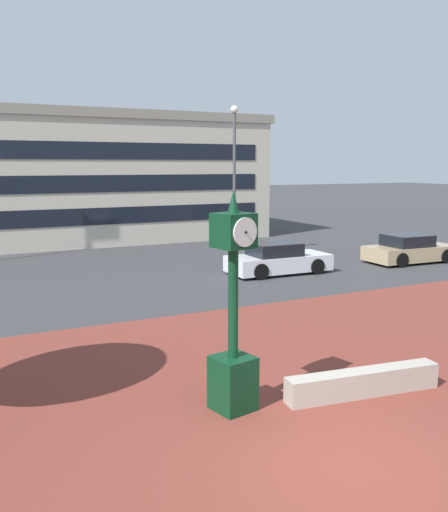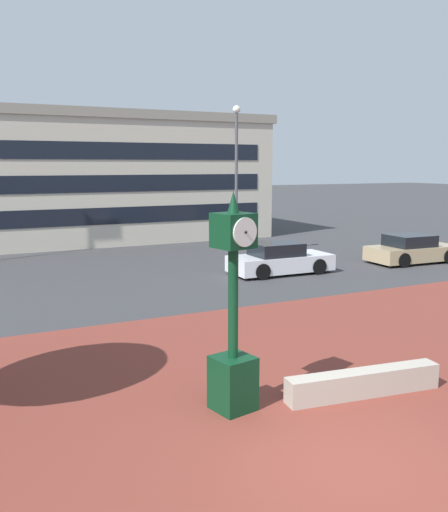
{
  "view_description": "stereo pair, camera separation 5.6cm",
  "coord_description": "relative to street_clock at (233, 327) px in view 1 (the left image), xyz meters",
  "views": [
    {
      "loc": [
        -5.11,
        -6.03,
        4.4
      ],
      "look_at": [
        -0.75,
        2.62,
        2.82
      ],
      "focal_mm": 39.25,
      "sensor_mm": 36.0,
      "label": 1
    },
    {
      "loc": [
        -5.06,
        -6.06,
        4.4
      ],
      "look_at": [
        -0.75,
        2.62,
        2.82
      ],
      "focal_mm": 39.25,
      "sensor_mm": 36.0,
      "label": 2
    }
  ],
  "objects": [
    {
      "name": "car_street_near",
      "position": [
        14.43,
        10.19,
        -0.97
      ],
      "size": [
        4.23,
        2.11,
        1.28
      ],
      "rotation": [
        0.0,
        0.0,
        4.67
      ],
      "color": "tan",
      "rests_on": "ground"
    },
    {
      "name": "street_lamp_post",
      "position": [
        7.81,
        14.79,
        2.75
      ],
      "size": [
        0.36,
        0.36,
        7.09
      ],
      "color": "#4C4C51",
      "rests_on": "ground"
    },
    {
      "name": "civic_building",
      "position": [
        2.88,
        26.39,
        2.14
      ],
      "size": [
        21.56,
        11.28,
        7.34
      ],
      "color": "beige",
      "rests_on": "ground"
    },
    {
      "name": "plaza_brick_paving",
      "position": [
        0.64,
        -0.01,
        -1.54
      ],
      "size": [
        44.0,
        12.93,
        0.01
      ],
      "primitive_type": "cube",
      "color": "brown",
      "rests_on": "ground"
    },
    {
      "name": "car_street_mid",
      "position": [
        7.62,
        10.61,
        -0.97
      ],
      "size": [
        4.25,
        1.93,
        1.28
      ],
      "rotation": [
        0.0,
        0.0,
        4.69
      ],
      "color": "silver",
      "rests_on": "ground"
    },
    {
      "name": "ground_plane",
      "position": [
        0.64,
        -2.48,
        -1.54
      ],
      "size": [
        200.0,
        200.0,
        0.0
      ],
      "primitive_type": "plane",
      "color": "#38383A"
    },
    {
      "name": "street_clock",
      "position": [
        0.0,
        0.0,
        0.0
      ],
      "size": [
        0.8,
        0.8,
        3.96
      ],
      "rotation": [
        0.0,
        0.0,
        0.2
      ],
      "color": "#0C381E",
      "rests_on": "ground"
    },
    {
      "name": "planter_wall",
      "position": [
        2.54,
        -0.57,
        -1.29
      ],
      "size": [
        3.22,
        0.81,
        0.5
      ],
      "primitive_type": "cube",
      "rotation": [
        0.0,
        0.0,
        -0.13
      ],
      "color": "#ADA393",
      "rests_on": "ground"
    }
  ]
}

